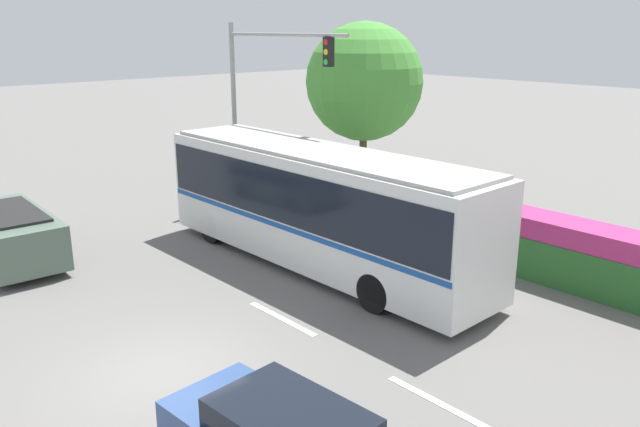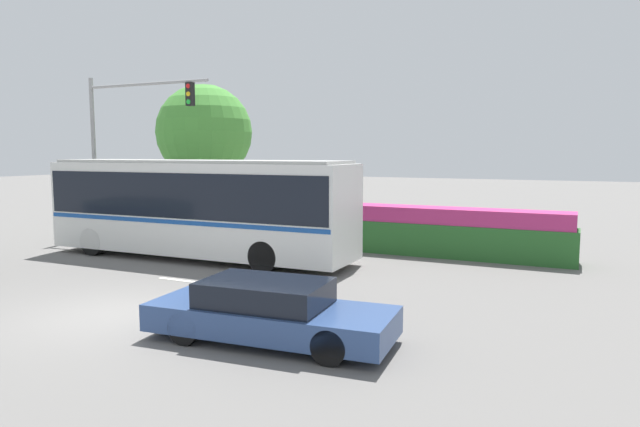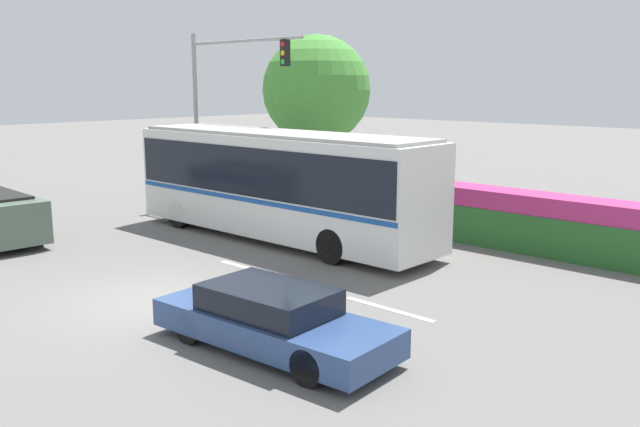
{
  "view_description": "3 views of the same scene",
  "coord_description": "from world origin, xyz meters",
  "px_view_note": "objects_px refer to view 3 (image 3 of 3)",
  "views": [
    {
      "loc": [
        10.57,
        -5.32,
        6.72
      ],
      "look_at": [
        -1.04,
        5.22,
        2.1
      ],
      "focal_mm": 35.68,
      "sensor_mm": 36.0,
      "label": 1
    },
    {
      "loc": [
        9.63,
        -9.33,
        3.72
      ],
      "look_at": [
        2.8,
        5.3,
        1.93
      ],
      "focal_mm": 31.28,
      "sensor_mm": 36.0,
      "label": 2
    },
    {
      "loc": [
        13.13,
        -8.26,
        4.94
      ],
      "look_at": [
        0.51,
        5.18,
        1.38
      ],
      "focal_mm": 38.09,
      "sensor_mm": 36.0,
      "label": 3
    }
  ],
  "objects_px": {
    "city_bus": "(278,179)",
    "sedan_foreground": "(272,320)",
    "street_tree_left": "(317,90)",
    "traffic_light_pole": "(220,93)"
  },
  "relations": [
    {
      "from": "sedan_foreground",
      "to": "traffic_light_pole",
      "type": "bearing_deg",
      "value": 140.61
    },
    {
      "from": "sedan_foreground",
      "to": "traffic_light_pole",
      "type": "distance_m",
      "value": 15.43
    },
    {
      "from": "traffic_light_pole",
      "to": "city_bus",
      "type": "bearing_deg",
      "value": -21.45
    },
    {
      "from": "city_bus",
      "to": "traffic_light_pole",
      "type": "relative_size",
      "value": 1.66
    },
    {
      "from": "sedan_foreground",
      "to": "street_tree_left",
      "type": "distance_m",
      "value": 17.47
    },
    {
      "from": "street_tree_left",
      "to": "traffic_light_pole",
      "type": "bearing_deg",
      "value": -104.49
    },
    {
      "from": "city_bus",
      "to": "traffic_light_pole",
      "type": "xyz_separation_m",
      "value": [
        -5.57,
        2.19,
        2.61
      ]
    },
    {
      "from": "city_bus",
      "to": "street_tree_left",
      "type": "bearing_deg",
      "value": -55.88
    },
    {
      "from": "city_bus",
      "to": "sedan_foreground",
      "type": "relative_size",
      "value": 2.27
    },
    {
      "from": "sedan_foreground",
      "to": "city_bus",
      "type": "bearing_deg",
      "value": 131.69
    }
  ]
}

